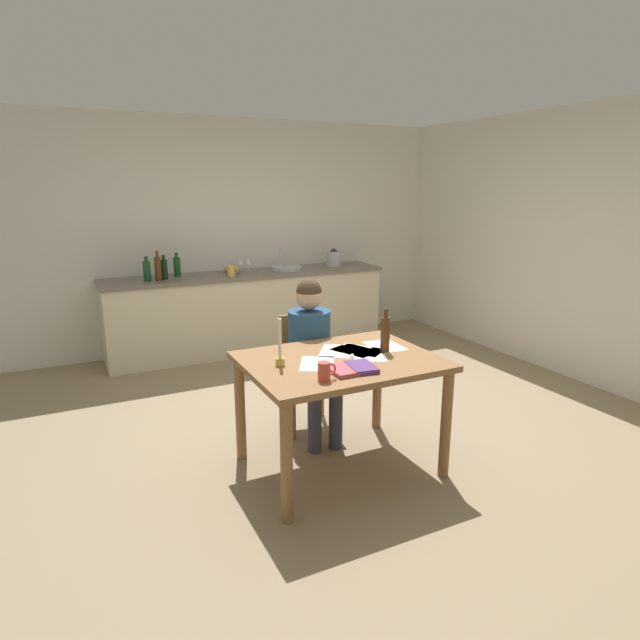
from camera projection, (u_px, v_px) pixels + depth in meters
name	position (u px, v px, depth m)	size (l,w,h in m)	color
ground_plane	(341.00, 424.00, 4.34)	(5.20, 5.20, 0.04)	#937F60
wall_back	(236.00, 234.00, 6.28)	(5.20, 0.12, 2.60)	silver
wall_right	(580.00, 246.00, 5.13)	(0.12, 5.20, 2.60)	silver
kitchen_counter	(249.00, 311.00, 6.17)	(3.20, 0.64, 0.90)	beige
dining_table	(340.00, 375.00, 3.49)	(1.23, 0.94, 0.77)	olive
chair_at_table	(306.00, 365.00, 4.19)	(0.45, 0.45, 0.88)	olive
person_seated	(312.00, 348.00, 4.01)	(0.38, 0.62, 1.19)	navy
coffee_mug	(325.00, 371.00, 3.07)	(0.11, 0.07, 0.11)	#D84C3F
candlestick	(280.00, 352.00, 3.31)	(0.06, 0.06, 0.30)	gold
book_magazine	(342.00, 370.00, 3.21)	(0.15, 0.23, 0.03)	#AB4C55
book_cookery	(361.00, 367.00, 3.25)	(0.15, 0.22, 0.03)	#5A3678
paper_letter	(317.00, 364.00, 3.36)	(0.21, 0.30, 0.00)	white
paper_bill	(337.00, 351.00, 3.62)	(0.21, 0.30, 0.00)	white
paper_envelope	(355.00, 350.00, 3.63)	(0.21, 0.30, 0.00)	white
paper_receipt	(369.00, 355.00, 3.54)	(0.21, 0.30, 0.00)	white
paper_notice	(385.00, 346.00, 3.73)	(0.21, 0.30, 0.00)	white
paper_flyer	(361.00, 350.00, 3.63)	(0.21, 0.30, 0.00)	white
wine_bottle_on_table	(385.00, 334.00, 3.57)	(0.06, 0.06, 0.30)	#593319
sink_unit	(286.00, 268.00, 6.26)	(0.36, 0.36, 0.24)	#B2B7BC
bottle_oil	(147.00, 271.00, 5.50)	(0.08, 0.08, 0.26)	#194C23
bottle_vinegar	(158.00, 268.00, 5.52)	(0.07, 0.07, 0.31)	#593319
bottle_wine_red	(164.00, 269.00, 5.61)	(0.07, 0.07, 0.26)	black
bottle_sauce	(177.00, 266.00, 5.78)	(0.07, 0.07, 0.26)	#194C23
mixing_bowl	(232.00, 269.00, 6.03)	(0.19, 0.19, 0.09)	tan
stovetop_kettle	(334.00, 258.00, 6.51)	(0.18, 0.18, 0.22)	#B7BABF
wine_glass_near_sink	(248.00, 261.00, 6.19)	(0.07, 0.07, 0.15)	silver
wine_glass_by_kettle	(240.00, 262.00, 6.15)	(0.07, 0.07, 0.15)	silver
teacup_on_counter	(231.00, 271.00, 5.82)	(0.12, 0.08, 0.11)	#F2CC4C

